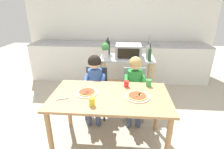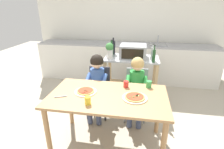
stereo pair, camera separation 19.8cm
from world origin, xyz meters
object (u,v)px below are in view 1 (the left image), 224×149
object	(u,v)px
dining_chair_left	(96,88)
drinking_cup_green	(149,83)
dining_chair_right	(134,89)
bottle_clear_vinegar	(108,47)
drinking_cup_red	(126,84)
bottle_tall_green_wine	(107,50)
pizza_plate_cream	(137,96)
potted_herb_plant	(105,50)
serving_spoon	(62,99)
pizza_plate_white	(87,92)
bottle_squat_spirits	(150,55)
kitchen_island_cart	(127,72)
dining_table	(110,102)
child_in_green_shirt	(135,82)
bottle_dark_olive_oil	(148,52)
drinking_cup_yellow	(92,102)
toaster_oven	(128,51)
child_in_blue_striped_shirt	(95,80)

from	to	relation	value
dining_chair_left	drinking_cup_green	xyz separation A→B (m)	(0.78, -0.39, 0.31)
dining_chair_right	drinking_cup_green	xyz separation A→B (m)	(0.17, -0.41, 0.31)
bottle_clear_vinegar	drinking_cup_red	world-z (taller)	bottle_clear_vinegar
bottle_tall_green_wine	pizza_plate_cream	distance (m)	1.39
potted_herb_plant	pizza_plate_cream	world-z (taller)	potted_herb_plant
drinking_cup_red	serving_spoon	world-z (taller)	drinking_cup_red
bottle_tall_green_wine	drinking_cup_red	bearing A→B (deg)	-69.90
pizza_plate_cream	serving_spoon	bearing A→B (deg)	-172.16
pizza_plate_white	bottle_squat_spirits	bearing A→B (deg)	48.21
dining_chair_left	drinking_cup_green	distance (m)	0.93
kitchen_island_cart	dining_table	xyz separation A→B (m)	(-0.20, -1.22, 0.07)
dining_chair_right	child_in_green_shirt	xyz separation A→B (m)	(-0.00, -0.12, 0.19)
bottle_clear_vinegar	drinking_cup_green	world-z (taller)	bottle_clear_vinegar
bottle_clear_vinegar	child_in_green_shirt	bearing A→B (deg)	-58.82
child_in_green_shirt	drinking_cup_green	size ratio (longest dim) A/B	11.38
bottle_clear_vinegar	bottle_dark_olive_oil	size ratio (longest dim) A/B	1.11
kitchen_island_cart	drinking_cup_yellow	distance (m)	1.52
bottle_tall_green_wine	bottle_clear_vinegar	bearing A→B (deg)	86.65
bottle_clear_vinegar	drinking_cup_red	bearing A→B (deg)	-72.58
potted_herb_plant	child_in_green_shirt	xyz separation A→B (m)	(0.51, -0.52, -0.35)
pizza_plate_white	pizza_plate_cream	world-z (taller)	same
toaster_oven	child_in_green_shirt	bearing A→B (deg)	-80.70
dining_table	dining_chair_left	bearing A→B (deg)	112.71
potted_herb_plant	drinking_cup_yellow	xyz separation A→B (m)	(0.00, -1.35, -0.23)
dining_chair_right	child_in_green_shirt	world-z (taller)	child_in_green_shirt
child_in_green_shirt	dining_chair_right	bearing A→B (deg)	90.00
kitchen_island_cart	serving_spoon	xyz separation A→B (m)	(-0.75, -1.36, 0.17)
bottle_clear_vinegar	dining_chair_right	world-z (taller)	bottle_clear_vinegar
bottle_clear_vinegar	drinking_cup_yellow	distance (m)	1.65
toaster_oven	dining_chair_left	size ratio (longest dim) A/B	0.56
pizza_plate_white	dining_table	bearing A→B (deg)	-5.50
bottle_clear_vinegar	bottle_dark_olive_oil	bearing A→B (deg)	-20.15
bottle_tall_green_wine	potted_herb_plant	xyz separation A→B (m)	(-0.01, -0.15, 0.03)
child_in_green_shirt	pizza_plate_cream	xyz separation A→B (m)	(0.00, -0.61, 0.09)
dining_table	drinking_cup_yellow	distance (m)	0.33
serving_spoon	pizza_plate_white	bearing A→B (deg)	33.88
child_in_green_shirt	drinking_cup_red	distance (m)	0.37
kitchen_island_cart	dining_chair_left	xyz separation A→B (m)	(-0.49, -0.53, -0.10)
bottle_clear_vinegar	dining_chair_right	size ratio (longest dim) A/B	0.39
bottle_clear_vinegar	child_in_blue_striped_shirt	xyz separation A→B (m)	(-0.13, -0.82, -0.32)
drinking_cup_green	serving_spoon	xyz separation A→B (m)	(-1.04, -0.44, -0.04)
bottle_dark_olive_oil	drinking_cup_yellow	bearing A→B (deg)	-118.26
bottle_dark_olive_oil	dining_chair_left	bearing A→B (deg)	-152.86
dining_chair_right	child_in_blue_striped_shirt	bearing A→B (deg)	-168.08
potted_herb_plant	pizza_plate_cream	bearing A→B (deg)	-65.82
child_in_blue_striped_shirt	serving_spoon	xyz separation A→B (m)	(-0.25, -0.72, 0.06)
kitchen_island_cart	serving_spoon	size ratio (longest dim) A/B	6.90
dining_table	child_in_green_shirt	size ratio (longest dim) A/B	1.39
dining_table	serving_spoon	world-z (taller)	serving_spoon
child_in_blue_striped_shirt	child_in_green_shirt	distance (m)	0.62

